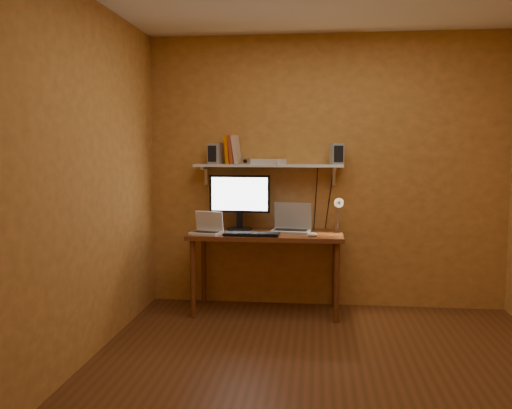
# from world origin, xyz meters

# --- Properties ---
(room) EXTENTS (3.44, 3.24, 2.64)m
(room) POSITION_xyz_m (0.00, 0.00, 1.30)
(room) COLOR #5E3118
(room) RESTS_ON ground
(desk) EXTENTS (1.40, 0.60, 0.75)m
(desk) POSITION_xyz_m (-0.54, 1.28, 0.66)
(desk) COLOR #603017
(desk) RESTS_ON ground
(wall_shelf) EXTENTS (1.40, 0.25, 0.21)m
(wall_shelf) POSITION_xyz_m (-0.54, 1.47, 1.36)
(wall_shelf) COLOR silver
(wall_shelf) RESTS_ON room
(monitor) EXTENTS (0.58, 0.25, 0.52)m
(monitor) POSITION_xyz_m (-0.81, 1.42, 1.04)
(monitor) COLOR black
(monitor) RESTS_ON desk
(laptop) EXTENTS (0.39, 0.30, 0.27)m
(laptop) POSITION_xyz_m (-0.31, 1.38, 0.82)
(laptop) COLOR #95979D
(laptop) RESTS_ON desk
(netbook) EXTENTS (0.30, 0.25, 0.20)m
(netbook) POSITION_xyz_m (-1.06, 1.16, 0.81)
(netbook) COLOR silver
(netbook) RESTS_ON desk
(keyboard) EXTENTS (0.49, 0.17, 0.03)m
(keyboard) POSITION_xyz_m (-0.65, 1.09, 0.76)
(keyboard) COLOR black
(keyboard) RESTS_ON desk
(mouse) EXTENTS (0.11, 0.09, 0.04)m
(mouse) POSITION_xyz_m (-0.11, 1.09, 0.77)
(mouse) COLOR silver
(mouse) RESTS_ON desk
(desk_lamp) EXTENTS (0.09, 0.23, 0.38)m
(desk_lamp) POSITION_xyz_m (0.12, 1.41, 0.96)
(desk_lamp) COLOR silver
(desk_lamp) RESTS_ON desk
(speaker_left) EXTENTS (0.14, 0.14, 0.20)m
(speaker_left) POSITION_xyz_m (-1.05, 1.46, 1.47)
(speaker_left) COLOR #95979D
(speaker_left) RESTS_ON wall_shelf
(speaker_right) EXTENTS (0.13, 0.13, 0.20)m
(speaker_right) POSITION_xyz_m (0.10, 1.47, 1.47)
(speaker_right) COLOR #95979D
(speaker_right) RESTS_ON wall_shelf
(books) EXTENTS (0.15, 0.19, 0.27)m
(books) POSITION_xyz_m (-0.88, 1.49, 1.51)
(books) COLOR #D36302
(books) RESTS_ON wall_shelf
(shelf_camera) EXTENTS (0.10, 0.05, 0.06)m
(shelf_camera) POSITION_xyz_m (-0.75, 1.42, 1.40)
(shelf_camera) COLOR silver
(shelf_camera) RESTS_ON wall_shelf
(router) EXTENTS (0.34, 0.28, 0.05)m
(router) POSITION_xyz_m (-0.54, 1.47, 1.40)
(router) COLOR silver
(router) RESTS_ON wall_shelf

